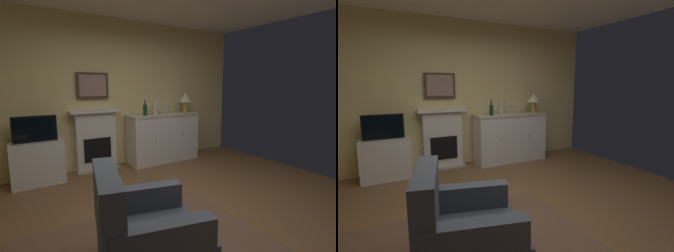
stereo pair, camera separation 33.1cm
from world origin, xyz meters
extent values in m
cube|color=brown|center=(0.00, 0.00, -0.05)|extent=(5.59, 4.94, 0.10)
cube|color=#EAD68C|center=(0.00, 2.44, 1.36)|extent=(5.59, 0.06, 2.72)
cube|color=white|center=(-0.38, 2.32, 0.53)|extent=(0.70, 0.18, 1.05)
cube|color=tan|center=(-0.38, 2.22, 0.01)|extent=(0.77, 0.20, 0.03)
cube|color=black|center=(-0.38, 2.22, 0.39)|extent=(0.48, 0.02, 0.42)
cube|color=white|center=(-0.38, 2.29, 1.07)|extent=(0.87, 0.27, 0.05)
cube|color=#473323|center=(-0.38, 2.36, 1.52)|extent=(0.55, 0.03, 0.45)
cube|color=#9E7A6B|center=(-0.38, 2.34, 1.52)|extent=(0.47, 0.01, 0.37)
cube|color=white|center=(0.93, 2.13, 0.46)|extent=(1.43, 0.45, 0.93)
cube|color=beige|center=(0.93, 2.13, 0.94)|extent=(1.46, 0.48, 0.03)
sphere|color=brown|center=(0.62, 1.90, 0.53)|extent=(0.02, 0.02, 0.02)
sphere|color=brown|center=(1.24, 1.90, 0.53)|extent=(0.02, 0.02, 0.02)
cylinder|color=#B79338|center=(1.47, 2.13, 1.07)|extent=(0.10, 0.10, 0.22)
cone|color=#EFE5C6|center=(1.47, 2.13, 1.27)|extent=(0.26, 0.26, 0.18)
cylinder|color=#193F1E|center=(0.50, 2.09, 1.06)|extent=(0.08, 0.08, 0.20)
cylinder|color=#193F1E|center=(0.50, 2.09, 1.20)|extent=(0.03, 0.03, 0.09)
cylinder|color=silver|center=(0.86, 2.09, 0.96)|extent=(0.06, 0.06, 0.00)
cylinder|color=silver|center=(0.86, 2.09, 1.01)|extent=(0.01, 0.01, 0.09)
cone|color=silver|center=(0.86, 2.09, 1.09)|extent=(0.07, 0.07, 0.07)
cylinder|color=silver|center=(0.97, 2.14, 0.96)|extent=(0.06, 0.06, 0.00)
cylinder|color=silver|center=(0.97, 2.14, 1.01)|extent=(0.01, 0.01, 0.09)
cone|color=silver|center=(0.97, 2.14, 1.09)|extent=(0.07, 0.07, 0.07)
cylinder|color=silver|center=(1.08, 2.16, 0.96)|extent=(0.06, 0.06, 0.00)
cylinder|color=silver|center=(1.08, 2.16, 1.01)|extent=(0.01, 0.01, 0.09)
cone|color=silver|center=(1.08, 2.16, 1.09)|extent=(0.07, 0.07, 0.07)
cylinder|color=beige|center=(0.72, 2.08, 1.08)|extent=(0.11, 0.11, 0.24)
sphere|color=beige|center=(0.72, 2.08, 1.20)|extent=(0.08, 0.08, 0.08)
cube|color=white|center=(-1.36, 2.15, 0.34)|extent=(0.75, 0.42, 0.67)
cube|color=black|center=(-1.36, 2.13, 0.87)|extent=(0.62, 0.06, 0.40)
cube|color=black|center=(-1.36, 2.10, 0.87)|extent=(0.57, 0.01, 0.35)
cube|color=#474C56|center=(-0.81, -0.52, 0.26)|extent=(0.96, 0.93, 0.32)
cube|color=#474C56|center=(-1.13, -0.45, 0.67)|extent=(0.33, 0.78, 0.50)
cube|color=#474C56|center=(-0.89, -0.83, 0.53)|extent=(0.73, 0.30, 0.22)
cube|color=#474C56|center=(-0.74, -0.21, 0.53)|extent=(0.73, 0.30, 0.22)
cylinder|color=#473323|center=(-0.41, -0.29, 0.05)|extent=(0.05, 0.05, 0.10)
cylinder|color=#473323|center=(-1.07, -0.13, 0.05)|extent=(0.05, 0.05, 0.10)
camera|label=1|loc=(-1.69, -2.14, 1.54)|focal=27.08mm
camera|label=2|loc=(-1.40, -2.30, 1.54)|focal=27.08mm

